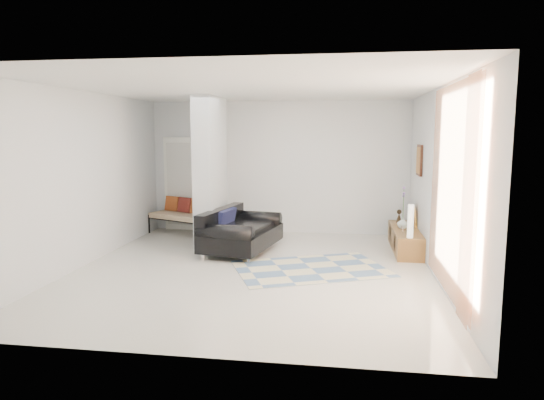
# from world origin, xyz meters

# --- Properties ---
(floor) EXTENTS (6.00, 6.00, 0.00)m
(floor) POSITION_xyz_m (0.00, 0.00, 0.00)
(floor) COLOR beige
(floor) RESTS_ON ground
(ceiling) EXTENTS (6.00, 6.00, 0.00)m
(ceiling) POSITION_xyz_m (0.00, 0.00, 2.80)
(ceiling) COLOR white
(ceiling) RESTS_ON wall_back
(wall_back) EXTENTS (6.00, 0.00, 6.00)m
(wall_back) POSITION_xyz_m (0.00, 3.00, 1.40)
(wall_back) COLOR silver
(wall_back) RESTS_ON ground
(wall_front) EXTENTS (6.00, 0.00, 6.00)m
(wall_front) POSITION_xyz_m (0.00, -3.00, 1.40)
(wall_front) COLOR silver
(wall_front) RESTS_ON ground
(wall_left) EXTENTS (0.00, 6.00, 6.00)m
(wall_left) POSITION_xyz_m (-2.75, 0.00, 1.40)
(wall_left) COLOR silver
(wall_left) RESTS_ON ground
(wall_right) EXTENTS (0.00, 6.00, 6.00)m
(wall_right) POSITION_xyz_m (2.75, 0.00, 1.40)
(wall_right) COLOR silver
(wall_right) RESTS_ON ground
(partition_column) EXTENTS (0.35, 1.20, 2.80)m
(partition_column) POSITION_xyz_m (-1.10, 1.60, 1.40)
(partition_column) COLOR #B1B6B8
(partition_column) RESTS_ON floor
(hallway_door) EXTENTS (0.85, 0.06, 2.04)m
(hallway_door) POSITION_xyz_m (-2.10, 2.96, 1.02)
(hallway_door) COLOR white
(hallway_door) RESTS_ON floor
(curtain) EXTENTS (0.00, 2.55, 2.55)m
(curtain) POSITION_xyz_m (2.67, -1.15, 1.45)
(curtain) COLOR #D26D37
(curtain) RESTS_ON wall_right
(wall_art) EXTENTS (0.04, 0.45, 0.55)m
(wall_art) POSITION_xyz_m (2.72, 1.70, 1.65)
(wall_art) COLOR #3D1B10
(wall_art) RESTS_ON wall_right
(media_console) EXTENTS (0.45, 1.79, 0.80)m
(media_console) POSITION_xyz_m (2.52, 1.70, 0.20)
(media_console) COLOR brown
(media_console) RESTS_ON floor
(loveseat) EXTENTS (1.33, 1.91, 0.76)m
(loveseat) POSITION_xyz_m (-0.49, 1.21, 0.35)
(loveseat) COLOR silver
(loveseat) RESTS_ON floor
(daybed) EXTENTS (1.67, 1.19, 0.77)m
(daybed) POSITION_xyz_m (-1.91, 2.49, 0.42)
(daybed) COLOR black
(daybed) RESTS_ON floor
(area_rug) EXTENTS (2.73, 2.32, 0.01)m
(area_rug) POSITION_xyz_m (0.90, 0.20, 0.01)
(area_rug) COLOR #C0B993
(area_rug) RESTS_ON floor
(cylinder_lamp) EXTENTS (0.10, 0.10, 0.56)m
(cylinder_lamp) POSITION_xyz_m (2.50, 0.93, 0.68)
(cylinder_lamp) COLOR white
(cylinder_lamp) RESTS_ON media_console
(bronze_figurine) EXTENTS (0.14, 0.14, 0.25)m
(bronze_figurine) POSITION_xyz_m (2.47, 2.31, 0.53)
(bronze_figurine) COLOR black
(bronze_figurine) RESTS_ON media_console
(vase) EXTENTS (0.23, 0.23, 0.21)m
(vase) POSITION_xyz_m (2.47, 1.71, 0.50)
(vase) COLOR white
(vase) RESTS_ON media_console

